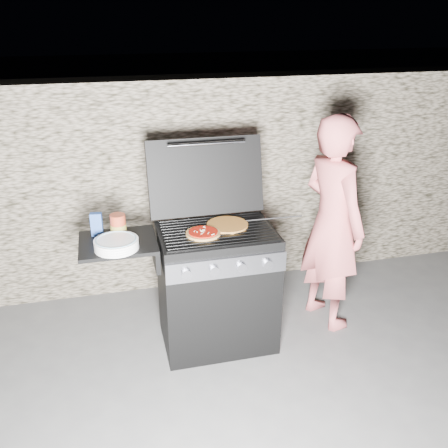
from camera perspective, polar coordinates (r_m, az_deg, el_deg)
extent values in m
plane|color=#494949|center=(3.88, -0.74, -13.03)|extent=(50.00, 50.00, 0.00)
cube|color=tan|center=(4.38, -3.95, 4.69)|extent=(8.00, 0.35, 1.80)
cylinder|color=orange|center=(3.48, 0.39, -0.09)|extent=(0.35, 0.35, 0.02)
cylinder|color=#97331C|center=(3.38, -11.99, -0.18)|extent=(0.12, 0.12, 0.16)
cube|color=#26458F|center=(3.43, -14.35, -0.05)|extent=(0.08, 0.05, 0.16)
cylinder|color=white|center=(3.23, -12.20, -2.26)|extent=(0.31, 0.31, 0.06)
imported|color=#D16062|center=(3.82, 12.28, 0.05)|extent=(0.54, 0.69, 1.65)
cylinder|color=black|center=(3.50, 5.61, 0.58)|extent=(0.37, 0.18, 0.08)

